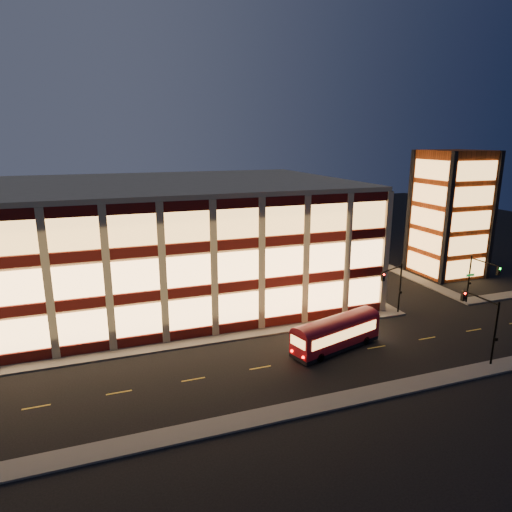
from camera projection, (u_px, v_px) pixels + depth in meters
name	position (u px, v px, depth m)	size (l,w,h in m)	color
ground	(200.00, 346.00, 44.35)	(200.00, 200.00, 0.00)	black
sidewalk_office_south	(168.00, 346.00, 44.27)	(54.00, 2.00, 0.15)	#514F4C
sidewalk_office_east	(327.00, 275.00, 67.34)	(2.00, 30.00, 0.15)	#514F4C
sidewalk_tower_south	(505.00, 296.00, 58.32)	(14.00, 2.00, 0.15)	#514F4C
sidewalk_tower_west	(390.00, 268.00, 70.94)	(2.00, 30.00, 0.15)	#514F4C
sidewalk_near	(242.00, 421.00, 32.49)	(100.00, 2.00, 0.15)	#514F4C
office_building	(145.00, 240.00, 56.99)	(50.45, 30.45, 14.50)	tan
stair_tower	(450.00, 214.00, 66.05)	(8.60, 8.60, 18.00)	#8C3814
traffic_signal_far	(394.00, 282.00, 50.80)	(3.79, 1.87, 6.00)	black
traffic_signal_right	(479.00, 274.00, 53.70)	(1.20, 4.37, 6.00)	black
traffic_signal_near	(483.00, 316.00, 40.95)	(0.32, 4.45, 6.00)	black
trolley_bus	(336.00, 331.00, 43.35)	(9.89, 4.99, 3.25)	maroon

